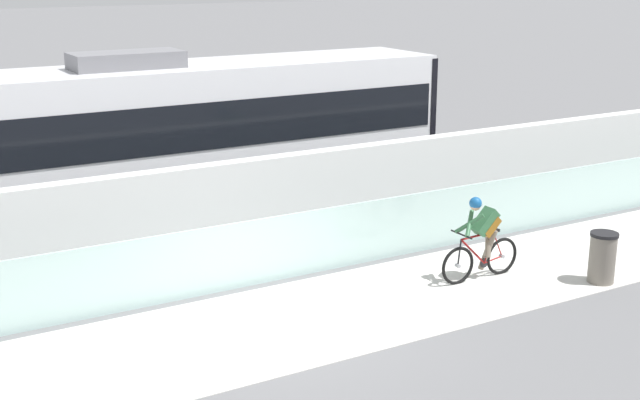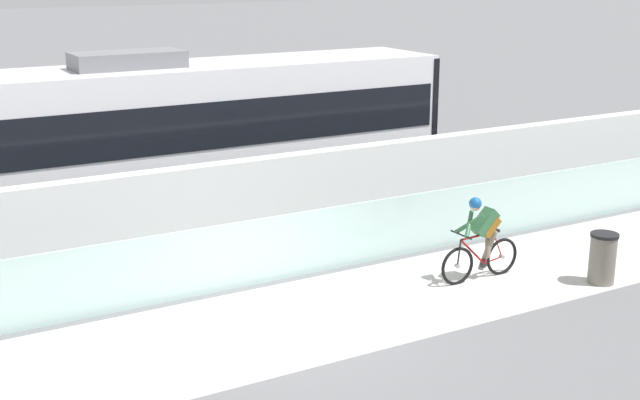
% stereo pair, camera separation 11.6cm
% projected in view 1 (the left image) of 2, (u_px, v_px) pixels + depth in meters
% --- Properties ---
extents(ground_plane, '(200.00, 200.00, 0.00)m').
position_uv_depth(ground_plane, '(281.00, 325.00, 13.93)').
color(ground_plane, slate).
extents(bike_path_deck, '(32.00, 3.20, 0.01)m').
position_uv_depth(bike_path_deck, '(281.00, 325.00, 13.93)').
color(bike_path_deck, silver).
rests_on(bike_path_deck, ground).
extents(glass_parapet, '(32.00, 0.05, 1.23)m').
position_uv_depth(glass_parapet, '(233.00, 257.00, 15.30)').
color(glass_parapet, silver).
rests_on(glass_parapet, ground).
extents(concrete_barrier_wall, '(32.00, 0.36, 1.90)m').
position_uv_depth(concrete_barrier_wall, '(194.00, 214.00, 16.71)').
color(concrete_barrier_wall, white).
rests_on(concrete_barrier_wall, ground).
extents(tram_rail_near, '(32.00, 0.08, 0.01)m').
position_uv_depth(tram_rail_near, '(153.00, 227.00, 19.03)').
color(tram_rail_near, '#595654').
rests_on(tram_rail_near, ground).
extents(tram_rail_far, '(32.00, 0.08, 0.01)m').
position_uv_depth(tram_rail_far, '(133.00, 211.00, 20.23)').
color(tram_rail_far, '#595654').
rests_on(tram_rail_far, ground).
extents(tram, '(11.06, 2.54, 3.81)m').
position_uv_depth(tram, '(213.00, 130.00, 20.00)').
color(tram, silver).
rests_on(tram, ground).
extents(cyclist_on_bike, '(1.77, 0.58, 1.61)m').
position_uv_depth(cyclist_on_bike, '(482.00, 239.00, 15.73)').
color(cyclist_on_bike, black).
rests_on(cyclist_on_bike, ground).
extents(trash_bin, '(0.51, 0.51, 0.96)m').
position_uv_depth(trash_bin, '(602.00, 258.00, 15.64)').
color(trash_bin, slate).
rests_on(trash_bin, ground).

